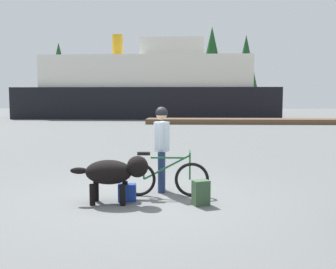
{
  "coord_description": "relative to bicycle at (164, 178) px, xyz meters",
  "views": [
    {
      "loc": [
        0.72,
        -6.9,
        1.84
      ],
      "look_at": [
        0.34,
        1.42,
        1.09
      ],
      "focal_mm": 40.19,
      "sensor_mm": 36.0,
      "label": 1
    }
  ],
  "objects": [
    {
      "name": "backpack",
      "position": [
        0.68,
        -0.59,
        -0.14
      ],
      "size": [
        0.34,
        0.29,
        0.44
      ],
      "primitive_type": "cube",
      "rotation": [
        0.0,
        0.0,
        0.4
      ],
      "color": "#334C33",
      "rests_on": "ground_plane"
    },
    {
      "name": "dog",
      "position": [
        -0.87,
        -0.54,
        0.2
      ],
      "size": [
        1.41,
        0.51,
        0.86
      ],
      "color": "black",
      "rests_on": "ground_plane"
    },
    {
      "name": "ferry_boat",
      "position": [
        -3.46,
        32.89,
        2.71
      ],
      "size": [
        26.43,
        7.77,
        8.74
      ],
      "color": "black",
      "rests_on": "ground_plane"
    },
    {
      "name": "person_cyclist",
      "position": [
        -0.08,
        0.39,
        0.67
      ],
      "size": [
        0.32,
        0.53,
        1.72
      ],
      "color": "navy",
      "rests_on": "ground_plane"
    },
    {
      "name": "ground_plane",
      "position": [
        -0.33,
        -0.22,
        -0.37
      ],
      "size": [
        160.0,
        160.0,
        0.0
      ],
      "primitive_type": "plane",
      "color": "#595B5B"
    },
    {
      "name": "dock_pier",
      "position": [
        6.1,
        23.13,
        -0.17
      ],
      "size": [
        17.52,
        2.73,
        0.4
      ],
      "primitive_type": "cube",
      "color": "brown",
      "rests_on": "ground_plane"
    },
    {
      "name": "sailboat_moored",
      "position": [
        -9.77,
        38.43,
        0.12
      ],
      "size": [
        7.3,
        2.04,
        7.38
      ],
      "color": "navy",
      "rests_on": "ground_plane"
    },
    {
      "name": "pine_tree_far_right",
      "position": [
        8.94,
        46.82,
        6.63
      ],
      "size": [
        3.51,
        3.51,
        10.99
      ],
      "color": "#4C331E",
      "rests_on": "ground_plane"
    },
    {
      "name": "pine_tree_far_left",
      "position": [
        -18.13,
        47.96,
        5.97
      ],
      "size": [
        3.66,
        3.66,
        10.31
      ],
      "color": "#4C331E",
      "rests_on": "ground_plane"
    },
    {
      "name": "handbag_pannier",
      "position": [
        -0.66,
        -0.38,
        -0.21
      ],
      "size": [
        0.33,
        0.2,
        0.32
      ],
      "primitive_type": "cube",
      "rotation": [
        0.0,
        0.0,
        0.06
      ],
      "color": "navy",
      "rests_on": "ground_plane"
    },
    {
      "name": "pine_tree_center",
      "position": [
        4.35,
        49.52,
        7.55
      ],
      "size": [
        4.31,
        4.31,
        12.71
      ],
      "color": "#4C331E",
      "rests_on": "ground_plane"
    },
    {
      "name": "bicycle",
      "position": [
        0.0,
        0.0,
        0.0
      ],
      "size": [
        1.69,
        0.44,
        0.89
      ],
      "color": "black",
      "rests_on": "ground_plane"
    }
  ]
}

